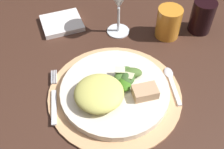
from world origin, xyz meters
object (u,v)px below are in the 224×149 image
(napkin, at_px, (62,23))
(dark_tumbler, at_px, (202,16))
(spoon, at_px, (171,80))
(dining_table, at_px, (111,110))
(dinner_plate, at_px, (115,91))
(fork, at_px, (54,99))
(amber_tumbler, at_px, (168,23))

(napkin, distance_m, dark_tumbler, 0.43)
(napkin, bearing_deg, spoon, -44.94)
(dining_table, relative_size, dinner_plate, 5.14)
(dining_table, height_order, fork, fork)
(dark_tumbler, bearing_deg, amber_tumbler, -174.54)
(fork, relative_size, napkin, 1.38)
(dinner_plate, bearing_deg, napkin, 112.83)
(fork, xyz_separation_m, amber_tumbler, (0.34, 0.20, 0.04))
(dining_table, bearing_deg, dark_tumbler, 32.03)
(dinner_plate, height_order, amber_tumbler, amber_tumbler)
(spoon, bearing_deg, dinner_plate, -171.73)
(fork, bearing_deg, dining_table, 9.52)
(fork, xyz_separation_m, spoon, (0.30, 0.02, 0.00))
(fork, height_order, napkin, napkin)
(fork, bearing_deg, amber_tumbler, 30.83)
(napkin, xyz_separation_m, dark_tumbler, (0.42, -0.08, 0.04))
(dinner_plate, relative_size, fork, 1.60)
(dining_table, relative_size, fork, 8.24)
(fork, relative_size, spoon, 1.34)
(napkin, bearing_deg, dining_table, -66.39)
(napkin, height_order, amber_tumbler, amber_tumbler)
(dining_table, xyz_separation_m, spoon, (0.16, -0.00, 0.11))
(spoon, height_order, amber_tumbler, amber_tumbler)
(dining_table, height_order, amber_tumbler, amber_tumbler)
(dinner_plate, xyz_separation_m, spoon, (0.15, 0.02, -0.01))
(amber_tumbler, distance_m, dark_tumbler, 0.10)
(dining_table, height_order, spoon, spoon)
(dinner_plate, xyz_separation_m, fork, (-0.15, 0.00, -0.01))
(dining_table, bearing_deg, napkin, 113.61)
(spoon, bearing_deg, amber_tumbler, 78.04)
(dinner_plate, relative_size, napkin, 2.20)
(dining_table, xyz_separation_m, dark_tumbler, (0.30, 0.19, 0.15))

